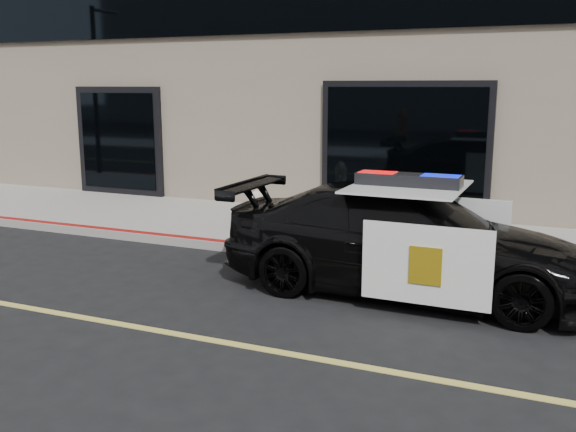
% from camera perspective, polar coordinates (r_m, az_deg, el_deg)
% --- Properties ---
extents(ground, '(120.00, 120.00, 0.00)m').
position_cam_1_polar(ground, '(6.75, 4.53, -12.89)').
color(ground, black).
rests_on(ground, ground).
extents(sidewalk_n, '(60.00, 3.50, 0.15)m').
position_cam_1_polar(sidewalk_n, '(11.57, 12.92, -2.29)').
color(sidewalk_n, gray).
rests_on(sidewalk_n, ground).
extents(police_car, '(2.33, 5.03, 1.64)m').
position_cam_1_polar(police_car, '(8.83, 10.48, -2.08)').
color(police_car, black).
rests_on(police_car, ground).
extents(fire_hydrant, '(0.35, 0.49, 0.78)m').
position_cam_1_polar(fire_hydrant, '(11.68, -2.81, 0.34)').
color(fire_hydrant, beige).
rests_on(fire_hydrant, sidewalk_n).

